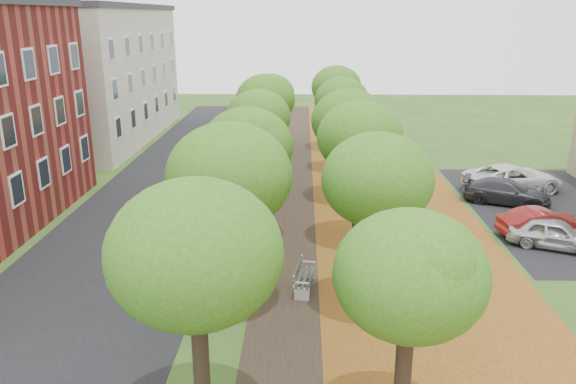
# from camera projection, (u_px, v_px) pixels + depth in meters

# --- Properties ---
(street_asphalt) EXTENTS (8.00, 70.00, 0.01)m
(street_asphalt) POSITION_uv_depth(u_px,v_px,m) (150.00, 214.00, 28.29)
(street_asphalt) COLOR black
(street_asphalt) RESTS_ON ground
(footpath) EXTENTS (3.20, 70.00, 0.01)m
(footpath) POSITION_uv_depth(u_px,v_px,m) (299.00, 215.00, 28.09)
(footpath) COLOR black
(footpath) RESTS_ON ground
(leaf_verge) EXTENTS (7.50, 70.00, 0.01)m
(leaf_verge) POSITION_uv_depth(u_px,v_px,m) (399.00, 216.00, 27.96)
(leaf_verge) COLOR #91611A
(leaf_verge) RESTS_ON ground
(parking_lot) EXTENTS (9.00, 16.00, 0.01)m
(parking_lot) POSITION_uv_depth(u_px,v_px,m) (562.00, 211.00, 28.70)
(parking_lot) COLOR black
(parking_lot) RESTS_ON ground
(tree_row_west) EXTENTS (3.82, 33.82, 5.98)m
(tree_row_west) POSITION_uv_depth(u_px,v_px,m) (253.00, 130.00, 26.84)
(tree_row_west) COLOR black
(tree_row_west) RESTS_ON ground
(tree_row_east) EXTENTS (3.82, 33.82, 5.98)m
(tree_row_east) POSITION_uv_depth(u_px,v_px,m) (354.00, 130.00, 26.72)
(tree_row_east) COLOR black
(tree_row_east) RESTS_ON ground
(building_cream) EXTENTS (10.30, 20.30, 10.40)m
(building_cream) POSITION_uv_depth(u_px,v_px,m) (85.00, 73.00, 44.12)
(building_cream) COLOR beige
(building_cream) RESTS_ON ground
(bench) EXTENTS (0.86, 2.00, 0.92)m
(bench) POSITION_uv_depth(u_px,v_px,m) (304.00, 277.00, 20.41)
(bench) COLOR #242D24
(bench) RESTS_ON ground
(car_silver) EXTENTS (4.10, 2.91, 1.30)m
(car_silver) POSITION_uv_depth(u_px,v_px,m) (555.00, 233.00, 24.01)
(car_silver) COLOR silver
(car_silver) RESTS_ON ground
(car_red) EXTENTS (4.12, 1.96, 1.30)m
(car_red) POSITION_uv_depth(u_px,v_px,m) (543.00, 224.00, 25.13)
(car_red) COLOR maroon
(car_red) RESTS_ON ground
(car_grey) EXTENTS (4.80, 3.34, 1.29)m
(car_grey) POSITION_uv_depth(u_px,v_px,m) (507.00, 192.00, 29.69)
(car_grey) COLOR #2D2D32
(car_grey) RESTS_ON ground
(car_white) EXTENTS (6.00, 3.88, 1.54)m
(car_white) POSITION_uv_depth(u_px,v_px,m) (513.00, 178.00, 31.67)
(car_white) COLOR silver
(car_white) RESTS_ON ground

